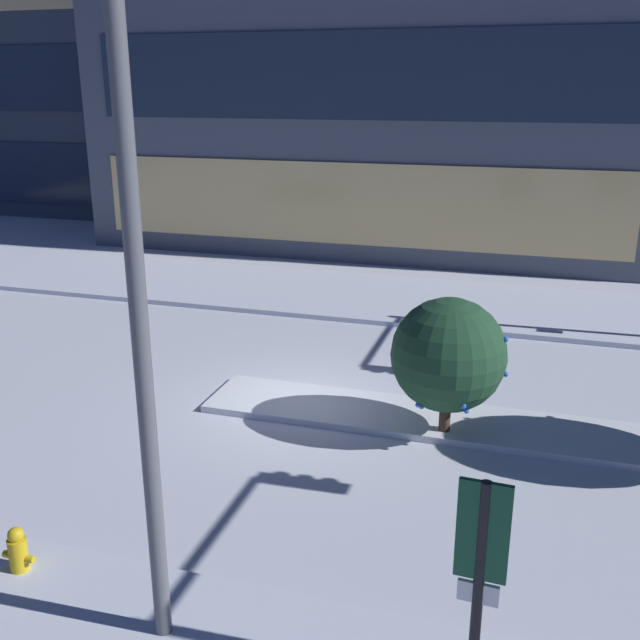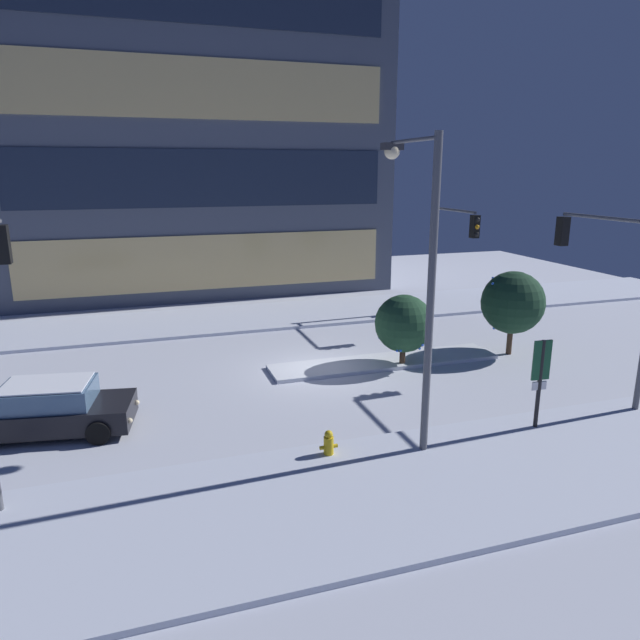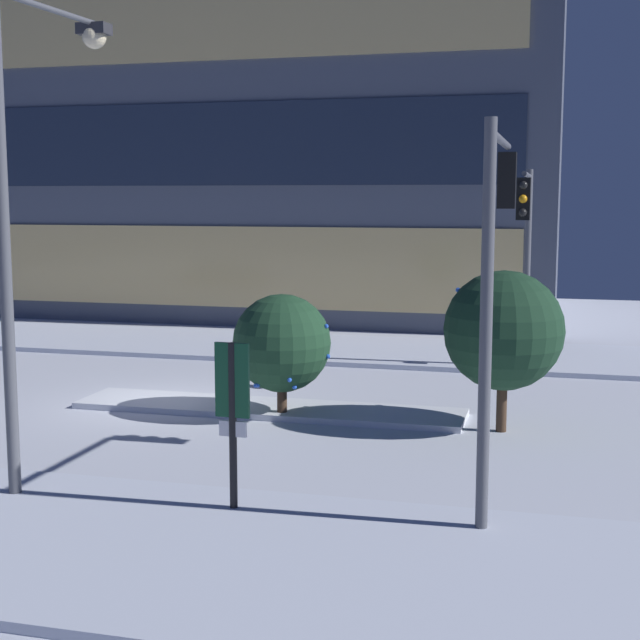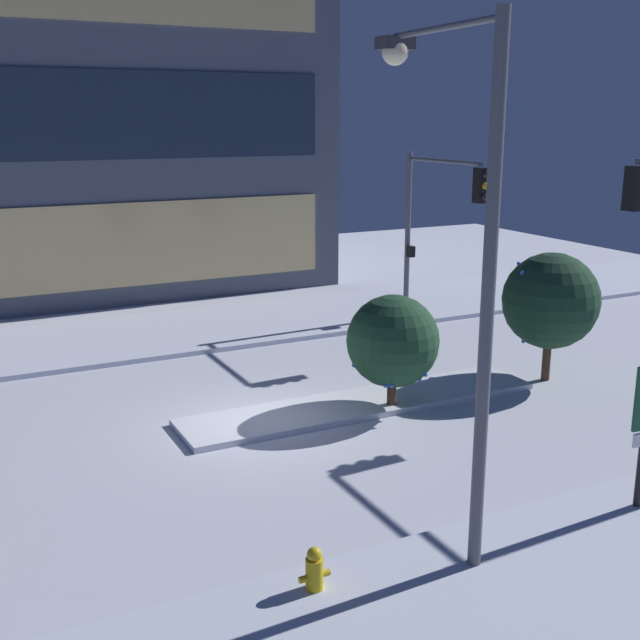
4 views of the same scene
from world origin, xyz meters
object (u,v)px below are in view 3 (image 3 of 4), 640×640
object	(u,v)px
traffic_light_corner_far_right	(526,236)
decorated_tree_left_of_median	(504,331)
decorated_tree_median	(282,343)
traffic_light_corner_near_right	(497,243)
street_lamp_arched	(33,173)
parking_info_sign	(233,407)

from	to	relation	value
traffic_light_corner_far_right	decorated_tree_left_of_median	xyz separation A→B (m)	(-0.18, -5.48, -1.73)
decorated_tree_median	decorated_tree_left_of_median	world-z (taller)	decorated_tree_left_of_median
traffic_light_corner_near_right	decorated_tree_left_of_median	size ratio (longest dim) A/B	1.76
traffic_light_corner_near_right	decorated_tree_median	distance (m)	7.08
traffic_light_corner_far_right	traffic_light_corner_near_right	size ratio (longest dim) A/B	0.94
street_lamp_arched	parking_info_sign	size ratio (longest dim) A/B	3.00
traffic_light_corner_far_right	decorated_tree_median	world-z (taller)	traffic_light_corner_far_right
traffic_light_corner_near_right	parking_info_sign	size ratio (longest dim) A/B	2.20
decorated_tree_median	decorated_tree_left_of_median	distance (m)	4.82
street_lamp_arched	decorated_tree_median	xyz separation A→B (m)	(2.49, 5.65, -3.59)
parking_info_sign	decorated_tree_median	xyz separation A→B (m)	(-1.15, 6.27, -0.03)
decorated_tree_left_of_median	decorated_tree_median	bearing A→B (deg)	-179.43
traffic_light_corner_far_right	traffic_light_corner_near_right	xyz separation A→B (m)	(-0.07, -9.96, 0.31)
traffic_light_corner_near_right	decorated_tree_median	bearing A→B (deg)	47.94
traffic_light_corner_far_right	decorated_tree_median	size ratio (longest dim) A/B	2.03
street_lamp_arched	decorated_tree_left_of_median	world-z (taller)	street_lamp_arched
traffic_light_corner_far_right	decorated_tree_median	bearing A→B (deg)	-42.04
street_lamp_arched	decorated_tree_left_of_median	xyz separation A→B (m)	(7.29, 5.70, -3.14)
decorated_tree_median	traffic_light_corner_far_right	bearing A→B (deg)	47.96
traffic_light_corner_far_right	decorated_tree_median	distance (m)	7.75
traffic_light_corner_far_right	decorated_tree_left_of_median	size ratio (longest dim) A/B	1.66
traffic_light_corner_far_right	traffic_light_corner_near_right	distance (m)	9.96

